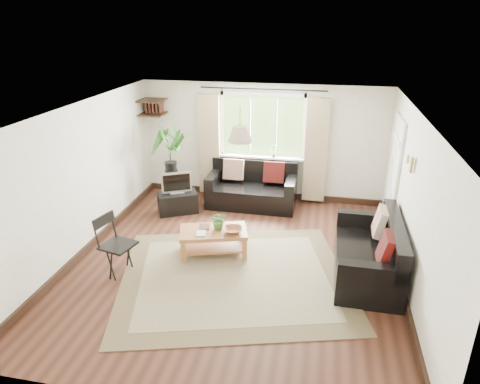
% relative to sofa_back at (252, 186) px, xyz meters
% --- Properties ---
extents(floor, '(5.50, 5.50, 0.00)m').
position_rel_sofa_back_xyz_m(floor, '(0.13, -2.25, -0.42)').
color(floor, '#311910').
rests_on(floor, ground).
extents(ceiling, '(5.50, 5.50, 0.00)m').
position_rel_sofa_back_xyz_m(ceiling, '(0.13, -2.25, 1.98)').
color(ceiling, white).
rests_on(ceiling, floor).
extents(wall_back, '(5.00, 0.02, 2.40)m').
position_rel_sofa_back_xyz_m(wall_back, '(0.13, 0.50, 0.78)').
color(wall_back, silver).
rests_on(wall_back, floor).
extents(wall_front, '(5.00, 0.02, 2.40)m').
position_rel_sofa_back_xyz_m(wall_front, '(0.13, -5.00, 0.78)').
color(wall_front, silver).
rests_on(wall_front, floor).
extents(wall_left, '(0.02, 5.50, 2.40)m').
position_rel_sofa_back_xyz_m(wall_left, '(-2.37, -2.25, 0.78)').
color(wall_left, silver).
rests_on(wall_left, floor).
extents(wall_right, '(0.02, 5.50, 2.40)m').
position_rel_sofa_back_xyz_m(wall_right, '(2.63, -2.25, 0.78)').
color(wall_right, silver).
rests_on(wall_right, floor).
extents(rug, '(3.96, 3.63, 0.02)m').
position_rel_sofa_back_xyz_m(rug, '(0.20, -2.65, -0.41)').
color(rug, '#C2BB97').
rests_on(rug, floor).
extents(window, '(2.50, 0.16, 2.16)m').
position_rel_sofa_back_xyz_m(window, '(0.13, 0.46, 1.13)').
color(window, white).
rests_on(window, wall_back).
extents(door, '(0.06, 0.96, 2.06)m').
position_rel_sofa_back_xyz_m(door, '(2.60, -0.55, 0.58)').
color(door, silver).
rests_on(door, wall_right).
extents(corner_shelf, '(0.50, 0.50, 0.34)m').
position_rel_sofa_back_xyz_m(corner_shelf, '(-2.12, 0.25, 1.47)').
color(corner_shelf, black).
rests_on(corner_shelf, wall_back).
extents(pendant_lamp, '(0.36, 0.36, 0.54)m').
position_rel_sofa_back_xyz_m(pendant_lamp, '(0.13, -1.85, 1.63)').
color(pendant_lamp, beige).
rests_on(pendant_lamp, ceiling).
extents(wall_sconce, '(0.12, 0.12, 0.28)m').
position_rel_sofa_back_xyz_m(wall_sconce, '(2.56, -1.95, 1.32)').
color(wall_sconce, beige).
rests_on(wall_sconce, wall_right).
extents(sofa_back, '(1.78, 0.90, 0.84)m').
position_rel_sofa_back_xyz_m(sofa_back, '(0.00, 0.00, 0.00)').
color(sofa_back, black).
rests_on(sofa_back, floor).
extents(sofa_right, '(1.81, 0.92, 0.85)m').
position_rel_sofa_back_xyz_m(sofa_right, '(2.12, -2.17, 0.01)').
color(sofa_right, black).
rests_on(sofa_right, floor).
extents(coffee_table, '(1.19, 0.86, 0.44)m').
position_rel_sofa_back_xyz_m(coffee_table, '(-0.27, -2.05, -0.20)').
color(coffee_table, brown).
rests_on(coffee_table, floor).
extents(table_plant, '(0.34, 0.32, 0.30)m').
position_rel_sofa_back_xyz_m(table_plant, '(-0.19, -1.97, 0.17)').
color(table_plant, '#396D2B').
rests_on(table_plant, coffee_table).
extents(bowl, '(0.37, 0.37, 0.07)m').
position_rel_sofa_back_xyz_m(bowl, '(0.05, -2.05, 0.06)').
color(bowl, brown).
rests_on(bowl, coffee_table).
extents(book_a, '(0.18, 0.23, 0.02)m').
position_rel_sofa_back_xyz_m(book_a, '(-0.50, -2.22, 0.03)').
color(book_a, silver).
rests_on(book_a, coffee_table).
extents(book_b, '(0.20, 0.24, 0.02)m').
position_rel_sofa_back_xyz_m(book_b, '(-0.51, -2.00, 0.03)').
color(book_b, '#512E20').
rests_on(book_b, coffee_table).
extents(tv_stand, '(0.86, 0.72, 0.41)m').
position_rel_sofa_back_xyz_m(tv_stand, '(-1.38, -0.61, -0.22)').
color(tv_stand, black).
rests_on(tv_stand, floor).
extents(tv, '(0.60, 0.44, 0.44)m').
position_rel_sofa_back_xyz_m(tv, '(-1.38, -0.61, 0.21)').
color(tv, '#A5A5AA').
rests_on(tv, tv_stand).
extents(palm_stand, '(0.72, 0.72, 1.60)m').
position_rel_sofa_back_xyz_m(palm_stand, '(-1.61, -0.25, 0.38)').
color(palm_stand, black).
rests_on(palm_stand, floor).
extents(folding_chair, '(0.58, 0.58, 0.93)m').
position_rel_sofa_back_xyz_m(folding_chair, '(-1.51, -2.88, 0.05)').
color(folding_chair, black).
rests_on(folding_chair, floor).
extents(sill_plant, '(0.14, 0.10, 0.27)m').
position_rel_sofa_back_xyz_m(sill_plant, '(0.38, 0.38, 0.65)').
color(sill_plant, '#2D6023').
rests_on(sill_plant, window).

